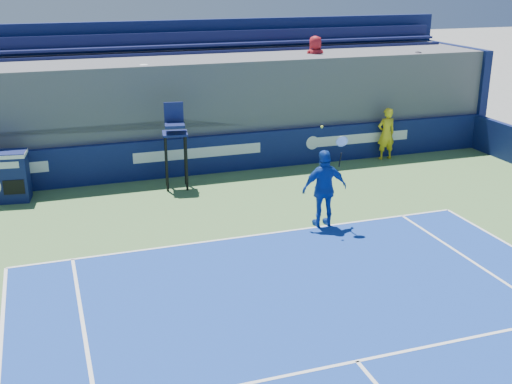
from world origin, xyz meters
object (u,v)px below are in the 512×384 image
object	(u,v)px
match_clock	(3,175)
tennis_player	(325,189)
ball_person	(386,134)
umpire_chair	(175,137)

from	to	relation	value
match_clock	tennis_player	distance (m)	8.73
ball_person	tennis_player	xyz separation A→B (m)	(-4.43, -4.81, 0.10)
ball_person	umpire_chair	xyz separation A→B (m)	(-7.25, -0.71, 0.65)
umpire_chair	tennis_player	distance (m)	5.00
ball_person	umpire_chair	size ratio (longest dim) A/B	0.70
match_clock	umpire_chair	distance (m)	4.77
match_clock	ball_person	bearing A→B (deg)	1.68
ball_person	tennis_player	distance (m)	6.54
umpire_chair	tennis_player	xyz separation A→B (m)	(2.81, -4.10, -0.55)
match_clock	tennis_player	xyz separation A→B (m)	(7.51, -4.46, 0.24)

